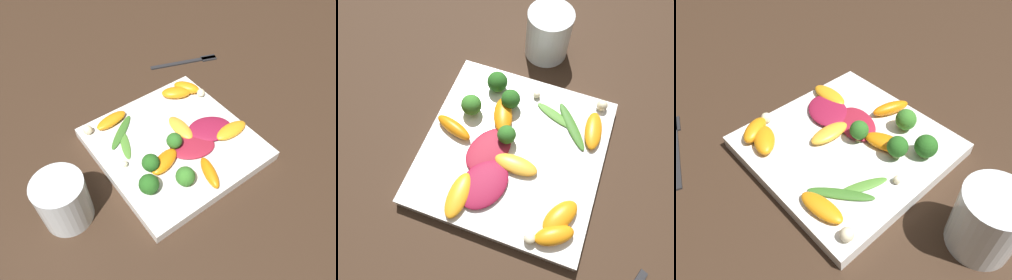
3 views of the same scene
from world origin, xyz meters
TOP-DOWN VIEW (x-y plane):
  - ground_plane at (0.00, 0.00)m, footprint 2.40×2.40m
  - plate at (0.00, 0.00)m, footprint 0.29×0.29m
  - drinking_glass at (0.23, 0.01)m, footprint 0.08×0.08m
  - radicchio_leaf_0 at (-0.02, 0.04)m, footprint 0.10×0.09m
  - radicchio_leaf_1 at (-0.07, 0.02)m, footprint 0.11×0.09m
  - orange_segment_0 at (-0.03, -0.01)m, footprint 0.03×0.07m
  - orange_segment_1 at (-0.08, -0.10)m, footprint 0.07×0.06m
  - orange_segment_2 at (0.00, 0.10)m, footprint 0.04×0.07m
  - orange_segment_3 at (0.05, 0.04)m, footprint 0.07×0.05m
  - orange_segment_4 at (0.07, -0.11)m, footprint 0.07×0.04m
  - orange_segment_5 at (-0.11, -0.10)m, footprint 0.06×0.06m
  - orange_segment_6 at (-0.10, 0.05)m, footprint 0.07×0.03m
  - broccoli_floret_0 at (0.01, 0.02)m, footprint 0.03×0.03m
  - broccoli_floret_1 at (0.04, 0.09)m, footprint 0.03×0.03m
  - broccoli_floret_2 at (0.10, 0.07)m, footprint 0.04×0.04m
  - broccoli_floret_3 at (0.08, 0.03)m, footprint 0.03×0.03m
  - arugula_sprig_0 at (0.08, -0.05)m, footprint 0.04×0.08m
  - arugula_sprig_1 at (0.07, -0.08)m, footprint 0.09×0.07m
  - macadamia_nut_0 at (-0.13, -0.07)m, footprint 0.02×0.02m
  - macadamia_nut_1 at (0.11, -0.01)m, footprint 0.01×0.01m
  - macadamia_nut_2 at (0.13, -0.12)m, footprint 0.02×0.02m

SIDE VIEW (x-z plane):
  - ground_plane at x=0.00m, z-range 0.00..0.00m
  - plate at x=0.00m, z-range 0.00..0.02m
  - arugula_sprig_0 at x=0.08m, z-range 0.02..0.03m
  - arugula_sprig_1 at x=0.07m, z-range 0.02..0.03m
  - radicchio_leaf_0 at x=-0.02m, z-range 0.02..0.03m
  - macadamia_nut_1 at x=0.11m, z-range 0.02..0.03m
  - radicchio_leaf_1 at x=-0.07m, z-range 0.02..0.03m
  - orange_segment_0 at x=-0.03m, z-range 0.02..0.04m
  - orange_segment_4 at x=0.07m, z-range 0.02..0.04m
  - orange_segment_6 at x=-0.10m, z-range 0.02..0.04m
  - macadamia_nut_0 at x=-0.13m, z-range 0.02..0.04m
  - orange_segment_3 at x=0.05m, z-range 0.02..0.04m
  - macadamia_nut_2 at x=0.13m, z-range 0.02..0.04m
  - orange_segment_1 at x=-0.08m, z-range 0.02..0.04m
  - orange_segment_2 at x=0.00m, z-range 0.02..0.04m
  - orange_segment_5 at x=-0.11m, z-range 0.02..0.04m
  - broccoli_floret_2 at x=0.10m, z-range 0.02..0.06m
  - broccoli_floret_1 at x=0.04m, z-range 0.02..0.06m
  - broccoli_floret_0 at x=0.01m, z-range 0.02..0.06m
  - broccoli_floret_3 at x=0.08m, z-range 0.02..0.06m
  - drinking_glass at x=0.23m, z-range 0.00..0.10m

